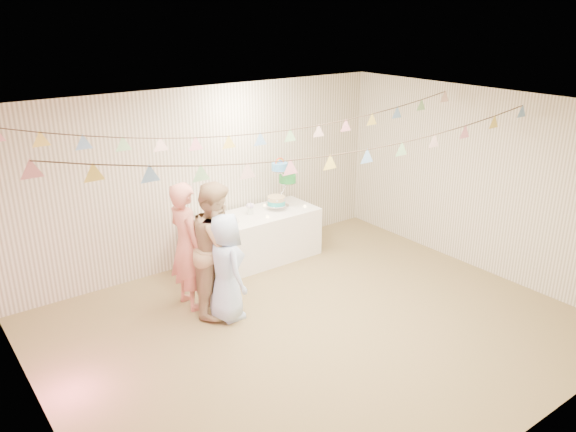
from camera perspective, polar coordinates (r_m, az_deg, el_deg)
floor at (r=6.85m, az=2.70°, el=-11.30°), size 6.00×6.00×0.00m
ceiling at (r=5.92m, az=3.12°, el=10.66°), size 6.00×6.00×0.00m
back_wall at (r=8.25m, az=-8.21°, el=3.99°), size 6.00×6.00×0.00m
front_wall at (r=4.81m, az=22.43°, el=-9.83°), size 6.00×6.00×0.00m
left_wall at (r=5.09m, az=-24.52°, el=-8.42°), size 5.00×5.00×0.00m
right_wall at (r=8.41m, az=18.94°, el=3.40°), size 5.00×5.00×0.00m
table at (r=8.41m, az=-3.46°, el=-2.24°), size 1.97×0.79×0.74m
cake_stand at (r=8.49m, az=-0.64°, el=3.35°), size 0.65×0.38×0.73m
cake_bottom at (r=8.44m, az=-1.22°, el=1.27°), size 0.31×0.31×0.15m
cake_middle at (r=8.66m, az=-0.03°, el=3.65°), size 0.27×0.27×0.22m
cake_top_tier at (r=8.36m, az=-0.86°, el=4.95°), size 0.25×0.25×0.19m
platter at (r=8.00m, az=-6.04°, el=-0.52°), size 0.30×0.30×0.02m
posy at (r=8.27m, az=-3.83°, el=0.80°), size 0.15×0.15×0.17m
person_adult_a at (r=7.09m, az=-10.25°, el=-2.98°), size 0.42×0.62×1.65m
person_adult_b at (r=6.92m, az=-7.15°, el=-3.26°), size 1.02×1.03×1.68m
person_child at (r=6.80m, az=-6.32°, el=-5.18°), size 0.47×0.69×1.35m
bunting_back at (r=6.83m, az=-2.89°, el=9.84°), size 5.60×1.10×0.40m
bunting_front at (r=5.83m, az=4.33°, el=7.66°), size 5.60×0.90×0.36m
tealight_0 at (r=7.76m, az=-7.84°, el=-1.30°), size 0.04×0.04×0.03m
tealight_1 at (r=8.24m, az=-6.24°, el=0.07°), size 0.04×0.04×0.03m
tealight_2 at (r=8.15m, az=-2.08°, el=-0.06°), size 0.04×0.04×0.03m
tealight_3 at (r=8.62m, az=-2.37°, el=1.10°), size 0.04×0.04×0.03m
tealight_4 at (r=8.58m, az=1.73°, el=1.01°), size 0.04×0.04×0.03m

